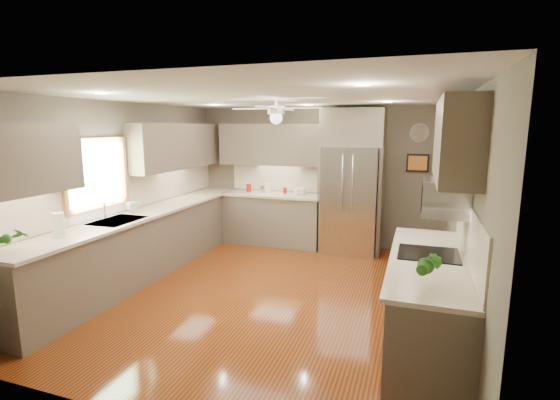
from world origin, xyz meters
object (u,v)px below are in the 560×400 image
Objects in this scene: canister_b at (263,189)px; canister_c at (268,188)px; canister_d at (285,191)px; refrigerator at (351,184)px; potted_plant_right at (430,266)px; bowl at (300,193)px; potted_plant_left at (13,236)px; stool at (418,252)px; canister_a at (249,188)px; soap_bottle at (133,205)px; paper_towel at (59,225)px; microwave at (445,197)px.

canister_b is 0.73× the size of canister_c.
canister_d is 0.04× the size of refrigerator.
potted_plant_right is 4.27m from bowl.
potted_plant_left reaches higher than canister_b.
stool is (2.07, -0.53, -0.73)m from bowl.
stool is (3.05, -0.51, -0.78)m from canister_a.
soap_bottle is 3.51m from refrigerator.
canister_d is 3.90m from paper_towel.
canister_a is 0.82× the size of canister_c.
paper_towel is (-3.84, 0.09, -0.01)m from potted_plant_right.
bowl is (0.29, -0.02, -0.03)m from canister_d.
microwave is (1.33, -2.71, 0.29)m from refrigerator.
refrigerator is at bearing 53.34° from paper_towel.
canister_b is 0.59× the size of bowl.
bowl is at bearing 129.21° from microwave.
bowl is 0.95m from refrigerator.
microwave is at bearing 19.18° from potted_plant_left.
bowl is at bearing 64.55° from paper_towel.
potted_plant_right is at bearing 6.62° from potted_plant_left.
potted_plant_right is (2.75, -3.72, 0.06)m from canister_c.
microwave is at bearing -7.63° from soap_bottle.
potted_plant_right is 3.28m from stool.
potted_plant_right reaches higher than soap_bottle.
refrigerator is at bearing 157.25° from stool.
canister_b is 0.43m from canister_d.
canister_a is 4.81m from potted_plant_right.
canister_d is at bearing 132.42° from microwave.
potted_plant_right reaches higher than stool.
paper_towel reaches higher than canister_b.
canister_a is 0.28× the size of microwave.
canister_b is at bearing 169.04° from stool.
canister_d is 1.24m from refrigerator.
soap_bottle is at bearing -129.76° from bowl.
microwave is at bearing -40.21° from canister_a.
microwave is (2.25, -2.76, 0.51)m from bowl.
microwave is at bearing -63.91° from refrigerator.
potted_plant_left is 3.87m from potted_plant_right.
canister_d is 2.72m from soap_bottle.
stool is (3.78, 3.61, -0.86)m from potted_plant_left.
soap_bottle is 1.40m from paper_towel.
bowl is (0.63, -0.03, -0.06)m from canister_c.
canister_c is 0.60× the size of potted_plant_left.
refrigerator is (1.91, -0.03, 0.17)m from canister_a.
potted_plant_right is 3.84m from paper_towel.
microwave reaches higher than canister_a.
bowl is 0.74× the size of paper_towel.
soap_bottle is 0.67× the size of potted_plant_left.
paper_towel is at bearing 178.66° from potted_plant_right.
soap_bottle is 0.69× the size of paper_towel.
soap_bottle is (-0.86, -2.19, 0.03)m from canister_a.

